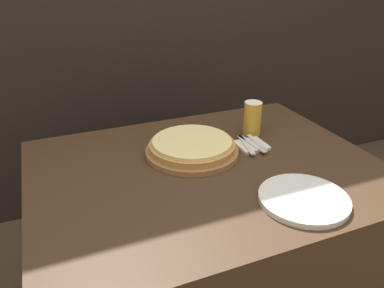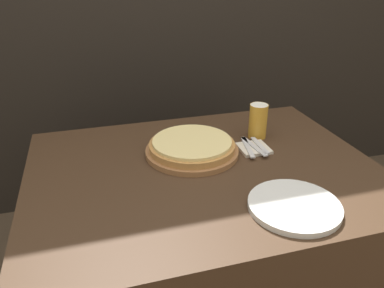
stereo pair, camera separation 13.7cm
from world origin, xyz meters
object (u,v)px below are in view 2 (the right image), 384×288
object	(u,v)px
dinner_plate	(294,206)
dinner_knife	(254,146)
fork	(248,147)
spoon	(260,145)
beer_glass	(258,120)
pizza_on_board	(192,147)

from	to	relation	value
dinner_plate	dinner_knife	world-z (taller)	dinner_plate
fork	spoon	size ratio (longest dim) A/B	1.17
beer_glass	dinner_plate	world-z (taller)	beer_glass
pizza_on_board	spoon	xyz separation A→B (m)	(0.26, -0.03, -0.01)
spoon	dinner_knife	bearing A→B (deg)	180.00
pizza_on_board	spoon	bearing A→B (deg)	-7.47
pizza_on_board	spoon	world-z (taller)	pizza_on_board
dinner_knife	spoon	size ratio (longest dim) A/B	1.18
pizza_on_board	dinner_plate	distance (m)	0.45
pizza_on_board	dinner_knife	bearing A→B (deg)	-8.25
pizza_on_board	fork	bearing A→B (deg)	-9.22
beer_glass	dinner_knife	xyz separation A→B (m)	(-0.06, -0.11, -0.06)
dinner_plate	beer_glass	bearing A→B (deg)	77.51
pizza_on_board	fork	xyz separation A→B (m)	(0.21, -0.03, -0.01)
dinner_plate	spoon	world-z (taller)	dinner_plate
beer_glass	dinner_plate	distance (m)	0.50
beer_glass	pizza_on_board	bearing A→B (deg)	-166.49
spoon	dinner_plate	bearing A→B (deg)	-100.53
fork	dinner_knife	world-z (taller)	same
fork	spoon	distance (m)	0.05
spoon	beer_glass	bearing A→B (deg)	70.73
beer_glass	fork	distance (m)	0.15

